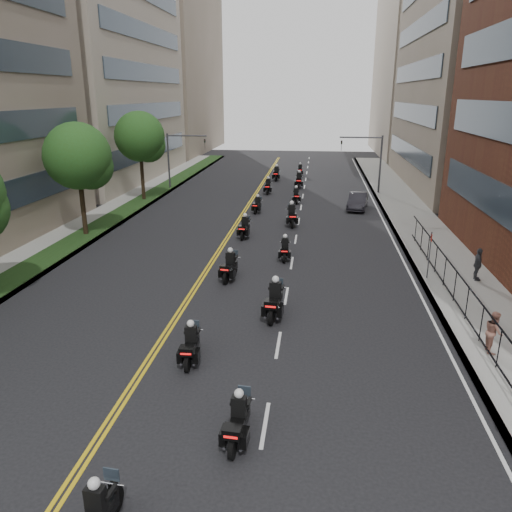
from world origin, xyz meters
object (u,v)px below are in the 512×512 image
Objects in this scene: motorcycle_2 at (191,346)px; motorcycle_4 at (230,267)px; motorcycle_3 at (275,301)px; parked_sedan at (358,201)px; motorcycle_7 at (292,216)px; motorcycle_12 at (276,174)px; pedestrian_b at (494,332)px; pedestrian_c at (478,264)px; motorcycle_1 at (238,422)px; motorcycle_9 at (296,196)px; motorcycle_8 at (257,205)px; motorcycle_5 at (285,250)px; motorcycle_6 at (245,228)px; motorcycle_11 at (299,181)px; motorcycle_10 at (268,187)px; motorcycle_13 at (300,170)px.

motorcycle_4 reaches higher than motorcycle_2.
motorcycle_3 is 0.60× the size of parked_sedan.
motorcycle_12 is (-2.79, 20.11, -0.02)m from motorcycle_7.
pedestrian_c reaches higher than pedestrian_b.
motorcycle_4 is (-2.44, 12.73, 0.05)m from motorcycle_1.
motorcycle_7 is at bearing 84.17° from motorcycle_4.
motorcycle_8 is at bearing -131.98° from motorcycle_9.
pedestrian_b reaches higher than motorcycle_1.
motorcycle_5 reaches higher than motorcycle_8.
motorcycle_4 is 1.09× the size of motorcycle_9.
motorcycle_7 is 8.13m from motorcycle_9.
pedestrian_b is (11.48, -14.79, 0.29)m from motorcycle_6.
pedestrian_c reaches higher than motorcycle_7.
motorcycle_11 is at bearing 88.57° from motorcycle_5.
motorcycle_2 is 0.87× the size of motorcycle_7.
motorcycle_1 is 24.41m from motorcycle_7.
pedestrian_b is 7.94m from pedestrian_c.
motorcycle_13 is (2.70, 11.80, -0.06)m from motorcycle_10.
motorcycle_10 is 0.55× the size of parked_sedan.
motorcycle_4 is 1.13× the size of motorcycle_5.
motorcycle_3 is 11.41m from pedestrian_c.
motorcycle_10 is 0.94× the size of motorcycle_12.
motorcycle_6 is 0.93× the size of motorcycle_12.
motorcycle_8 is 0.82× the size of motorcycle_11.
pedestrian_c is (12.77, 1.06, 0.33)m from motorcycle_4.
motorcycle_6 is 23.71m from motorcycle_12.
motorcycle_1 is 1.36× the size of pedestrian_b.
motorcycle_11 reaches higher than parked_sedan.
motorcycle_4 is 0.56× the size of parked_sedan.
pedestrian_c is (12.73, 9.64, 0.37)m from motorcycle_2.
motorcycle_6 is 4.68m from motorcycle_7.
pedestrian_c is at bearing -41.05° from motorcycle_8.
motorcycle_4 is 1.46× the size of pedestrian_b.
motorcycle_7 is at bearing 27.04° from pedestrian_b.
motorcycle_11 is at bearing -57.28° from motorcycle_12.
motorcycle_3 is at bearing -90.07° from motorcycle_11.
motorcycle_8 is at bearing 98.32° from motorcycle_4.
motorcycle_3 is 22.98m from parked_sedan.
pedestrian_c reaches higher than motorcycle_13.
motorcycle_9 reaches higher than parked_sedan.
motorcycle_2 is 40.37m from motorcycle_12.
pedestrian_c reaches higher than motorcycle_2.
motorcycle_12 is at bearing 87.21° from motorcycle_2.
motorcycle_11 is 35.23m from pedestrian_b.
pedestrian_c reaches higher than motorcycle_4.
motorcycle_3 is 1.01× the size of motorcycle_7.
motorcycle_4 is 12.98m from pedestrian_b.
motorcycle_9 is 1.24× the size of pedestrian_c.
motorcycle_12 is at bearing 26.63° from pedestrian_c.
motorcycle_5 is 1.01× the size of motorcycle_8.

